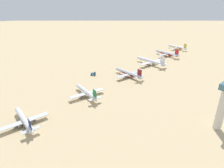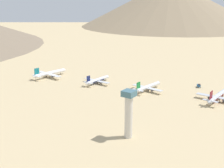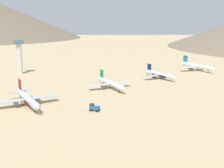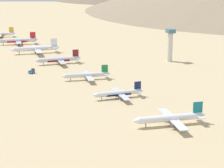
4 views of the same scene
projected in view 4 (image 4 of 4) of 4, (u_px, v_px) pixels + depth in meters
The scene contains 9 objects.
ground_plane at pixel (55, 65), 383.48m from camera, with size 2046.11×2046.11×0.00m, color tan.
parked_jet_1 at pixel (17, 41), 477.21m from camera, with size 47.15×38.46×13.60m.
parked_jet_2 at pixel (36, 49), 430.68m from camera, with size 50.34×40.90×14.51m.
parked_jet_3 at pixel (59, 60), 386.15m from camera, with size 42.71×34.67×12.32m.
parked_jet_4 at pixel (87, 75), 334.20m from camera, with size 39.26×32.02×11.32m.
parked_jet_5 at pixel (119, 93), 288.84m from camera, with size 36.80×29.84×10.62m.
parked_jet_6 at pixel (171, 118), 240.65m from camera, with size 44.17×35.99×12.73m.
service_truck at pixel (32, 71), 353.77m from camera, with size 5.67×5.01×3.90m.
control_tower at pixel (170, 43), 392.92m from camera, with size 7.20×7.20×30.21m.
Camera 4 is at (76.92, 368.93, 89.18)m, focal length 68.35 mm.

